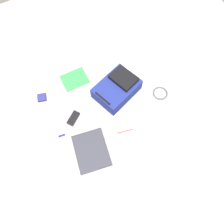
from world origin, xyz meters
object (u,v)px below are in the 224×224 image
(book_blue, at_px, (135,64))
(usb_stick, at_px, (62,136))
(pen_black, at_px, (125,131))
(earbud_pouch, at_px, (42,98))
(power_brick, at_px, (73,118))
(backpack, at_px, (117,88))
(book_manual, at_px, (75,79))
(laptop, at_px, (91,150))
(cable_coil, at_px, (160,93))
(computer_mouse, at_px, (150,134))

(book_blue, distance_m, usb_stick, 1.03)
(pen_black, bearing_deg, usb_stick, 65.96)
(pen_black, xyz_separation_m, earbud_pouch, (0.66, 0.53, 0.01))
(power_brick, xyz_separation_m, usb_stick, (-0.10, 0.16, -0.01))
(backpack, bearing_deg, book_manual, 43.08)
(laptop, height_order, cable_coil, laptop)
(pen_black, height_order, usb_stick, same)
(power_brick, xyz_separation_m, earbud_pouch, (0.34, 0.18, -0.01))
(earbud_pouch, bearing_deg, power_brick, -152.48)
(book_blue, height_order, pen_black, book_blue)
(backpack, xyz_separation_m, computer_mouse, (-0.51, -0.04, -0.06))
(cable_coil, height_order, earbud_pouch, earbud_pouch)
(book_blue, bearing_deg, pen_black, 142.18)
(cable_coil, xyz_separation_m, power_brick, (0.15, 0.84, 0.01))
(backpack, relative_size, computer_mouse, 4.42)
(computer_mouse, distance_m, power_brick, 0.70)
(cable_coil, height_order, power_brick, power_brick)
(book_manual, distance_m, earbud_pouch, 0.36)
(usb_stick, bearing_deg, computer_mouse, -117.68)
(laptop, xyz_separation_m, earbud_pouch, (0.68, 0.19, -0.00))
(laptop, relative_size, book_manual, 1.56)
(computer_mouse, height_order, cable_coil, computer_mouse)
(computer_mouse, bearing_deg, book_manual, 2.83)
(backpack, relative_size, usb_stick, 8.06)
(book_manual, relative_size, power_brick, 1.82)
(backpack, height_order, computer_mouse, backpack)
(book_blue, height_order, earbud_pouch, earbud_pouch)
(book_blue, relative_size, pen_black, 2.02)
(book_manual, height_order, pen_black, book_manual)
(backpack, distance_m, computer_mouse, 0.52)
(book_blue, height_order, computer_mouse, computer_mouse)
(book_manual, relative_size, usb_stick, 4.25)
(computer_mouse, bearing_deg, usb_stick, 42.64)
(backpack, relative_size, cable_coil, 3.27)
(computer_mouse, bearing_deg, cable_coil, -65.61)
(power_brick, xyz_separation_m, pen_black, (-0.32, -0.36, -0.01))
(pen_black, relative_size, earbud_pouch, 1.87)
(laptop, bearing_deg, pen_black, -87.05)
(cable_coil, height_order, usb_stick, cable_coil)
(power_brick, relative_size, usb_stick, 2.33)
(power_brick, relative_size, earbud_pouch, 1.73)
(laptop, height_order, earbud_pouch, laptop)
(computer_mouse, bearing_deg, pen_black, 33.19)
(computer_mouse, distance_m, usb_stick, 0.78)
(book_manual, bearing_deg, pen_black, -166.21)
(usb_stick, bearing_deg, earbud_pouch, 2.37)
(pen_black, bearing_deg, book_manual, 13.79)
(earbud_pouch, relative_size, usb_stick, 1.35)
(computer_mouse, height_order, power_brick, computer_mouse)
(laptop, distance_m, cable_coil, 0.85)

